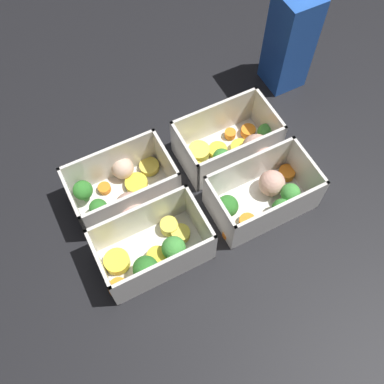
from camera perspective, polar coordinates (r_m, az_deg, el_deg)
ground_plane at (r=0.74m, az=0.00°, el=-1.02°), size 4.00×4.00×0.00m
container_near_left at (r=0.68m, az=-4.97°, el=-7.42°), size 0.17×0.10×0.08m
container_near_right at (r=0.73m, az=9.09°, el=-0.40°), size 0.17×0.10×0.08m
container_far_left at (r=0.73m, az=-8.50°, el=0.14°), size 0.16×0.13×0.08m
container_far_right at (r=0.77m, az=5.38°, el=5.94°), size 0.17×0.11×0.08m
juice_carton at (r=0.85m, az=12.33°, el=18.23°), size 0.07×0.07×0.20m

